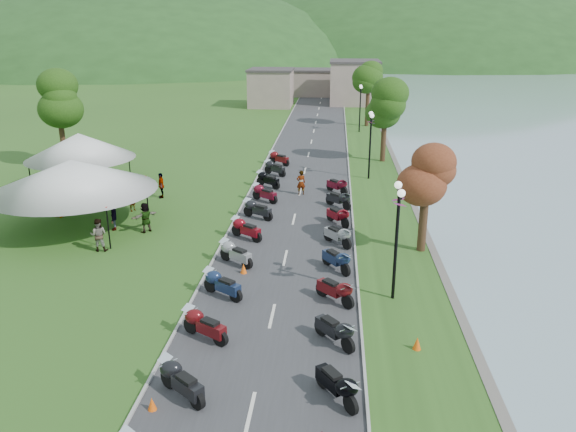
{
  "coord_description": "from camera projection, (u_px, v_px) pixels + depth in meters",
  "views": [
    {
      "loc": [
        2.33,
        -4.02,
        11.14
      ],
      "look_at": [
        -0.09,
        24.8,
        1.3
      ],
      "focal_mm": 35.0,
      "sensor_mm": 36.0,
      "label": 1
    }
  ],
  "objects": [
    {
      "name": "pedestrian_a",
      "position": [
        133.0,
        211.0,
        35.56
      ],
      "size": [
        0.59,
        0.68,
        1.54
      ],
      "primitive_type": "imported",
      "rotation": [
        0.0,
        0.0,
        1.19
      ],
      "color": "slate",
      "rests_on": "ground"
    },
    {
      "name": "road",
      "position": [
        305.0,
        171.0,
        45.29
      ],
      "size": [
        7.0,
        120.0,
        0.02
      ],
      "primitive_type": "cube",
      "color": "#3A3A3C",
      "rests_on": "ground"
    },
    {
      "name": "hills_backdrop",
      "position": [
        330.0,
        59.0,
        196.24
      ],
      "size": [
        360.0,
        120.0,
        76.0
      ],
      "primitive_type": null,
      "color": "#285621",
      "rests_on": "ground"
    },
    {
      "name": "traffic_cone_near",
      "position": [
        152.0,
        404.0,
        17.06
      ],
      "size": [
        0.29,
        0.29,
        0.45
      ],
      "primitive_type": "cone",
      "color": "#F2590C",
      "rests_on": "ground"
    },
    {
      "name": "vendor_tent_side",
      "position": [
        81.0,
        161.0,
        39.83
      ],
      "size": [
        5.05,
        5.05,
        4.0
      ],
      "primitive_type": null,
      "color": "silver",
      "rests_on": "ground"
    },
    {
      "name": "far_building",
      "position": [
        308.0,
        84.0,
        87.1
      ],
      "size": [
        18.0,
        16.0,
        5.0
      ],
      "primitive_type": "cube",
      "color": "gray",
      "rests_on": "ground"
    },
    {
      "name": "pedestrian_b",
      "position": [
        100.0,
        251.0,
        29.27
      ],
      "size": [
        0.91,
        0.57,
        1.76
      ],
      "primitive_type": "imported",
      "rotation": [
        0.0,
        0.0,
        3.27
      ],
      "color": "slate",
      "rests_on": "ground"
    },
    {
      "name": "pedestrian_c",
      "position": [
        114.0,
        230.0,
        32.25
      ],
      "size": [
        0.89,
        1.27,
        1.82
      ],
      "primitive_type": "imported",
      "rotation": [
        0.0,
        0.0,
        5.1
      ],
      "color": "slate",
      "rests_on": "ground"
    },
    {
      "name": "moto_row_right",
      "position": [
        336.0,
        290.0,
        23.65
      ],
      "size": [
        2.6,
        35.28,
        1.1
      ],
      "primitive_type": null,
      "color": "#331411",
      "rests_on": "ground"
    },
    {
      "name": "vendor_tent_main",
      "position": [
        75.0,
        194.0,
        32.07
      ],
      "size": [
        6.23,
        6.23,
        4.0
      ],
      "primitive_type": null,
      "color": "silver",
      "rests_on": "ground"
    },
    {
      "name": "tree_lakeside",
      "position": [
        426.0,
        190.0,
        28.24
      ],
      "size": [
        2.35,
        2.35,
        6.52
      ],
      "primitive_type": null,
      "color": "#295514",
      "rests_on": "ground"
    },
    {
      "name": "moto_row_left",
      "position": [
        231.0,
        269.0,
        25.72
      ],
      "size": [
        2.6,
        47.58,
        1.1
      ],
      "primitive_type": null,
      "color": "#331411",
      "rests_on": "ground"
    }
  ]
}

